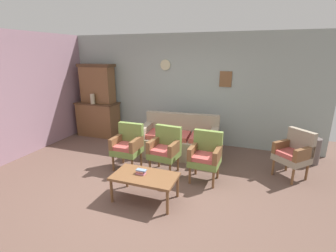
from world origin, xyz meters
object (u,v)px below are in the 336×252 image
object	(u,v)px
armchair_row_middle	(206,154)
wingback_chair_by_fireplace	(294,152)
coffee_table	(145,178)
armchair_by_doorway	(128,144)
armchair_near_cabinet	(165,148)
book_stack_on_table	(141,172)
vase_on_cabinet	(93,99)
floral_couch	(180,141)
side_cabinet	(98,119)
floor_vase_by_wall	(314,151)

from	to	relation	value
armchair_row_middle	wingback_chair_by_fireplace	distance (m)	1.64
coffee_table	armchair_by_doorway	bearing A→B (deg)	130.77
armchair_near_cabinet	coffee_table	bearing A→B (deg)	-88.21
coffee_table	wingback_chair_by_fireplace	bearing A→B (deg)	35.31
coffee_table	book_stack_on_table	world-z (taller)	book_stack_on_table
armchair_near_cabinet	book_stack_on_table	distance (m)	0.97
armchair_row_middle	armchair_by_doorway	bearing A→B (deg)	-179.15
vase_on_cabinet	armchair_row_middle	bearing A→B (deg)	-22.24
coffee_table	armchair_near_cabinet	bearing A→B (deg)	91.79
floral_couch	coffee_table	world-z (taller)	floral_couch
side_cabinet	coffee_table	size ratio (longest dim) A/B	1.16
armchair_near_cabinet	armchair_row_middle	xyz separation A→B (m)	(0.79, -0.05, 0.00)
vase_on_cabinet	side_cabinet	bearing A→B (deg)	88.83
armchair_by_doorway	floor_vase_by_wall	size ratio (longest dim) A/B	1.62
armchair_near_cabinet	book_stack_on_table	xyz separation A→B (m)	(-0.05, -0.97, -0.04)
vase_on_cabinet	wingback_chair_by_fireplace	world-z (taller)	vase_on_cabinet
book_stack_on_table	floor_vase_by_wall	bearing A→B (deg)	39.91
armchair_near_cabinet	armchair_row_middle	size ratio (longest dim) A/B	1.00
floral_couch	armchair_near_cabinet	world-z (taller)	same
floral_couch	armchair_row_middle	distance (m)	1.27
side_cabinet	floral_couch	distance (m)	2.62
floral_couch	vase_on_cabinet	bearing A→B (deg)	171.47
floor_vase_by_wall	wingback_chair_by_fireplace	bearing A→B (deg)	-121.88
vase_on_cabinet	armchair_by_doorway	distance (m)	2.33
armchair_near_cabinet	floor_vase_by_wall	distance (m)	3.12
coffee_table	book_stack_on_table	xyz separation A→B (m)	(-0.08, 0.03, 0.08)
book_stack_on_table	coffee_table	bearing A→B (deg)	-18.34
floor_vase_by_wall	side_cabinet	bearing A→B (deg)	178.93
armchair_by_doorway	coffee_table	size ratio (longest dim) A/B	0.90
wingback_chair_by_fireplace	coffee_table	bearing A→B (deg)	-144.69
coffee_table	floral_couch	bearing A→B (deg)	90.92
armchair_by_doorway	book_stack_on_table	distance (m)	1.15
armchair_near_cabinet	wingback_chair_by_fireplace	bearing A→B (deg)	14.84
side_cabinet	armchair_by_doorway	size ratio (longest dim) A/B	1.28
armchair_near_cabinet	coffee_table	world-z (taller)	armchair_near_cabinet
side_cabinet	armchair_by_doorway	distance (m)	2.38
floral_couch	armchair_by_doorway	distance (m)	1.28
armchair_by_doorway	book_stack_on_table	size ratio (longest dim) A/B	5.69
wingback_chair_by_fireplace	coffee_table	distance (m)	2.77
floral_couch	book_stack_on_table	size ratio (longest dim) A/B	11.18
book_stack_on_table	floor_vase_by_wall	xyz separation A→B (m)	(2.83, 2.37, -0.18)
armchair_row_middle	coffee_table	distance (m)	1.22
wingback_chair_by_fireplace	book_stack_on_table	xyz separation A→B (m)	(-2.34, -1.58, -0.04)
vase_on_cabinet	armchair_near_cabinet	xyz separation A→B (m)	(2.55, -1.32, -0.56)
armchair_near_cabinet	floor_vase_by_wall	xyz separation A→B (m)	(2.78, 1.40, -0.22)
vase_on_cabinet	floral_couch	bearing A→B (deg)	-8.53
vase_on_cabinet	armchair_by_doorway	world-z (taller)	vase_on_cabinet
coffee_table	floor_vase_by_wall	size ratio (longest dim) A/B	1.80
coffee_table	book_stack_on_table	size ratio (longest dim) A/B	6.32
armchair_near_cabinet	vase_on_cabinet	bearing A→B (deg)	152.71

